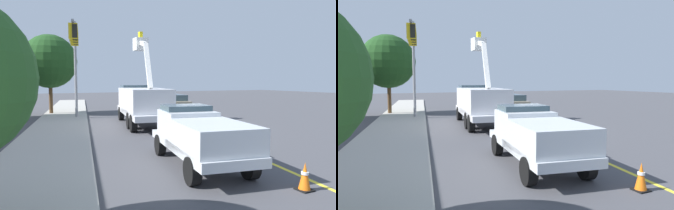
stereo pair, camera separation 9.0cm
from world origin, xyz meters
TOP-DOWN VIEW (x-y plane):
  - ground at (0.00, 0.00)m, footprint 120.00×120.00m
  - sidewalk_far_side at (1.22, 8.01)m, footprint 59.86×12.61m
  - lane_centre_stripe at (0.00, 0.00)m, footprint 49.45×7.70m
  - utility_bucket_truck at (3.26, 2.20)m, footprint 8.48×3.71m
  - service_pickup_truck at (-7.08, 3.78)m, footprint 5.85×2.92m
  - passing_minivan at (9.98, -3.56)m, footprint 5.03×2.60m
  - traffic_cone_leading at (-10.39, 2.37)m, footprint 0.40×0.40m
  - traffic_cone_mid_front at (6.74, -0.03)m, footprint 0.40×0.40m
  - traffic_signal_mast at (6.87, 6.11)m, footprint 5.81×1.17m
  - street_tree_right at (12.45, 7.55)m, footprint 4.74×4.74m

SIDE VIEW (x-z plane):
  - ground at x=0.00m, z-range 0.00..0.00m
  - lane_centre_stripe at x=0.00m, z-range 0.00..0.01m
  - sidewalk_far_side at x=1.22m, z-range 0.00..0.12m
  - traffic_cone_leading at x=-10.39m, z-range -0.01..0.78m
  - traffic_cone_mid_front at x=6.74m, z-range -0.01..0.88m
  - passing_minivan at x=9.98m, z-range 0.13..1.82m
  - service_pickup_truck at x=-7.08m, z-range 0.09..2.15m
  - utility_bucket_truck at x=3.26m, z-range -1.68..4.89m
  - street_tree_right at x=12.45m, z-range 1.17..8.29m
  - traffic_signal_mast at x=6.87m, z-range 1.52..9.25m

